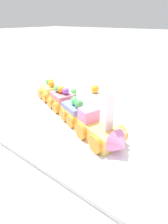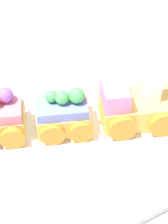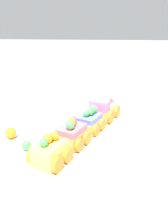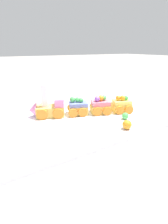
{
  "view_description": "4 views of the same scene",
  "coord_description": "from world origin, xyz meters",
  "px_view_note": "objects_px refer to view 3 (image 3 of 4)",
  "views": [
    {
      "loc": [
        0.25,
        -0.33,
        0.24
      ],
      "look_at": [
        0.01,
        -0.01,
        0.03
      ],
      "focal_mm": 28.0,
      "sensor_mm": 36.0,
      "label": 1
    },
    {
      "loc": [
        -0.14,
        -0.36,
        0.36
      ],
      "look_at": [
        0.03,
        -0.04,
        0.03
      ],
      "focal_mm": 60.0,
      "sensor_mm": 36.0,
      "label": 2
    },
    {
      "loc": [
        -0.52,
        -0.08,
        0.26
      ],
      "look_at": [
        0.02,
        -0.02,
        0.06
      ],
      "focal_mm": 35.0,
      "sensor_mm": 36.0,
      "label": 3
    },
    {
      "loc": [
        0.29,
        0.49,
        0.24
      ],
      "look_at": [
        -0.0,
        0.0,
        0.03
      ],
      "focal_mm": 28.0,
      "sensor_mm": 36.0,
      "label": 4
    }
  ],
  "objects_px": {
    "cake_car_lemon": "(50,152)",
    "gumball_green": "(27,145)",
    "cake_train_locomotive": "(105,109)",
    "cake_car_strawberry": "(72,135)",
    "gumball_orange": "(11,133)",
    "cake_car_blueberry": "(89,122)"
  },
  "relations": [
    {
      "from": "cake_car_strawberry",
      "to": "cake_car_lemon",
      "type": "xyz_separation_m",
      "value": [
        -0.08,
        0.03,
        -0.0
      ]
    },
    {
      "from": "cake_car_strawberry",
      "to": "gumball_orange",
      "type": "distance_m",
      "value": 0.16
    },
    {
      "from": "cake_car_blueberry",
      "to": "cake_car_strawberry",
      "type": "bearing_deg",
      "value": 179.96
    },
    {
      "from": "gumball_green",
      "to": "cake_car_lemon",
      "type": "bearing_deg",
      "value": -122.27
    },
    {
      "from": "cake_car_blueberry",
      "to": "gumball_green",
      "type": "relative_size",
      "value": 3.81
    },
    {
      "from": "cake_train_locomotive",
      "to": "cake_car_lemon",
      "type": "xyz_separation_m",
      "value": [
        -0.26,
        0.1,
        -0.0
      ]
    },
    {
      "from": "gumball_green",
      "to": "cake_car_strawberry",
      "type": "bearing_deg",
      "value": -68.99
    },
    {
      "from": "gumball_green",
      "to": "cake_car_blueberry",
      "type": "bearing_deg",
      "value": -47.26
    },
    {
      "from": "cake_train_locomotive",
      "to": "gumball_orange",
      "type": "xyz_separation_m",
      "value": [
        -0.16,
        0.22,
        -0.01
      ]
    },
    {
      "from": "cake_train_locomotive",
      "to": "gumball_green",
      "type": "xyz_separation_m",
      "value": [
        -0.21,
        0.16,
        -0.02
      ]
    },
    {
      "from": "cake_car_lemon",
      "to": "gumball_green",
      "type": "bearing_deg",
      "value": 78.83
    },
    {
      "from": "cake_train_locomotive",
      "to": "cake_car_lemon",
      "type": "height_order",
      "value": "cake_train_locomotive"
    },
    {
      "from": "cake_train_locomotive",
      "to": "cake_car_strawberry",
      "type": "relative_size",
      "value": 1.51
    },
    {
      "from": "cake_train_locomotive",
      "to": "gumball_orange",
      "type": "distance_m",
      "value": 0.28
    },
    {
      "from": "gumball_orange",
      "to": "gumball_green",
      "type": "height_order",
      "value": "gumball_orange"
    },
    {
      "from": "gumball_green",
      "to": "cake_train_locomotive",
      "type": "bearing_deg",
      "value": -37.39
    },
    {
      "from": "cake_car_strawberry",
      "to": "gumball_green",
      "type": "bearing_deg",
      "value": 132.11
    },
    {
      "from": "cake_car_lemon",
      "to": "gumball_orange",
      "type": "height_order",
      "value": "cake_car_lemon"
    },
    {
      "from": "cake_car_strawberry",
      "to": "gumball_orange",
      "type": "bearing_deg",
      "value": 106.39
    },
    {
      "from": "cake_car_lemon",
      "to": "gumball_green",
      "type": "height_order",
      "value": "cake_car_lemon"
    },
    {
      "from": "gumball_orange",
      "to": "cake_train_locomotive",
      "type": "bearing_deg",
      "value": -53.56
    },
    {
      "from": "cake_train_locomotive",
      "to": "cake_car_strawberry",
      "type": "height_order",
      "value": "cake_train_locomotive"
    }
  ]
}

